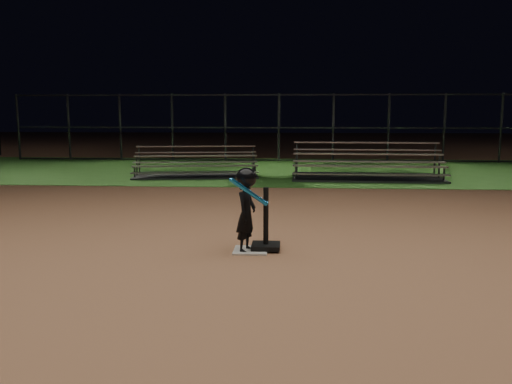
# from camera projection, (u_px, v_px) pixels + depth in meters

# --- Properties ---
(ground) EXTENTS (80.00, 80.00, 0.00)m
(ground) POSITION_uv_depth(u_px,v_px,m) (251.00, 251.00, 7.13)
(ground) COLOR #A06A48
(ground) RESTS_ON ground
(grass_strip) EXTENTS (60.00, 8.00, 0.01)m
(grass_strip) POSITION_uv_depth(u_px,v_px,m) (276.00, 170.00, 16.99)
(grass_strip) COLOR #26571C
(grass_strip) RESTS_ON ground
(home_plate) EXTENTS (0.45, 0.45, 0.02)m
(home_plate) POSITION_uv_depth(u_px,v_px,m) (251.00, 250.00, 7.13)
(home_plate) COLOR beige
(home_plate) RESTS_ON ground
(batting_tee) EXTENTS (0.38, 0.38, 0.83)m
(batting_tee) POSITION_uv_depth(u_px,v_px,m) (266.00, 237.00, 7.17)
(batting_tee) COLOR black
(batting_tee) RESTS_ON home_plate
(child_batter) EXTENTS (0.50, 0.52, 1.13)m
(child_batter) POSITION_uv_depth(u_px,v_px,m) (246.00, 207.00, 7.02)
(child_batter) COLOR black
(child_batter) RESTS_ON ground
(bleacher_left) EXTENTS (3.69, 2.18, 0.85)m
(bleacher_left) POSITION_uv_depth(u_px,v_px,m) (196.00, 170.00, 15.29)
(bleacher_left) COLOR #A5A5AA
(bleacher_left) RESTS_ON ground
(bleacher_right) EXTENTS (4.11, 2.10, 0.99)m
(bleacher_right) POSITION_uv_depth(u_px,v_px,m) (367.00, 172.00, 14.73)
(bleacher_right) COLOR silver
(bleacher_right) RESTS_ON ground
(backstop_fence) EXTENTS (20.08, 0.08, 2.50)m
(backstop_fence) POSITION_uv_depth(u_px,v_px,m) (279.00, 128.00, 19.76)
(backstop_fence) COLOR #38383D
(backstop_fence) RESTS_ON ground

